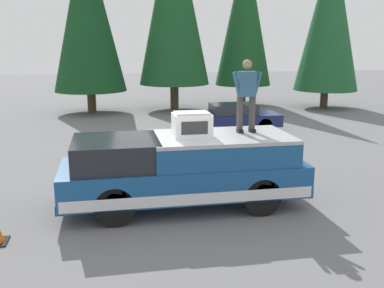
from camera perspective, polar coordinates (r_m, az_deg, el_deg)
The scene contains 8 objects.
ground_plane at distance 10.50m, azimuth -3.43°, elevation -7.89°, with size 90.00×90.00×0.00m, color slate.
pickup_truck at distance 10.21m, azimuth -1.09°, elevation -3.30°, with size 2.01×5.54×1.65m.
compressor_unit at distance 9.95m, azimuth -0.03°, elevation 2.50°, with size 0.65×0.84×0.56m.
person_on_truck_bed at distance 10.47m, azimuth 7.01°, elevation 6.39°, with size 0.29×0.72×1.69m.
parked_car_navy at distance 19.06m, azimuth 5.06°, elevation 3.41°, with size 1.64×4.10×1.16m.
conifer_far_left at distance 26.71m, azimuth 17.23°, elevation 15.53°, with size 3.56×3.56×9.35m.
conifer_left at distance 27.08m, azimuth 6.73°, elevation 16.20°, with size 3.28×3.28×9.40m.
conifer_center_right at distance 24.47m, azimuth -13.30°, elevation 16.30°, with size 3.79×3.79×9.42m.
Camera 1 is at (-9.73, 1.24, 3.74)m, focal length 41.59 mm.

